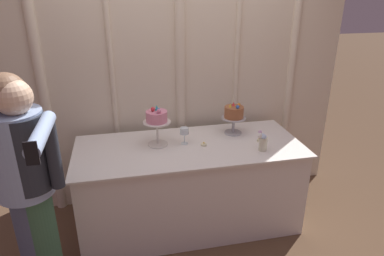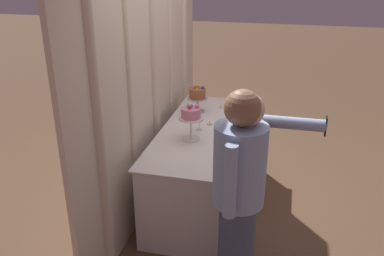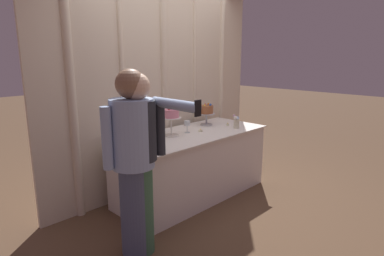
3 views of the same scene
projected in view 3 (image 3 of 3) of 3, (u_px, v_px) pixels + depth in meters
name	position (u px, v px, depth m)	size (l,w,h in m)	color
ground_plane	(198.00, 197.00, 4.02)	(24.00, 24.00, 0.00)	brown
draped_curtain	(161.00, 71.00, 4.10)	(3.29, 0.17, 2.85)	beige
cake_table	(192.00, 164.00, 4.00)	(1.94, 0.83, 0.79)	white
cake_display_nearleft	(171.00, 116.00, 3.73)	(0.23, 0.23, 0.35)	silver
cake_display_nearright	(207.00, 111.00, 4.31)	(0.22, 0.22, 0.30)	#B2B2B7
wine_glass	(187.00, 124.00, 3.90)	(0.07, 0.07, 0.15)	silver
flower_vase	(236.00, 122.00, 4.14)	(0.09, 0.08, 0.18)	beige
tealight_far_left	(200.00, 131.00, 3.98)	(0.05, 0.05, 0.03)	beige
tealight_near_left	(228.00, 125.00, 4.31)	(0.04, 0.04, 0.04)	beige
guest_girl_blue_dress	(134.00, 157.00, 2.72)	(0.52, 0.74, 1.60)	#4C5675
guest_man_pink_jacket	(139.00, 157.00, 2.73)	(0.44, 0.38, 1.57)	#3D6B4C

